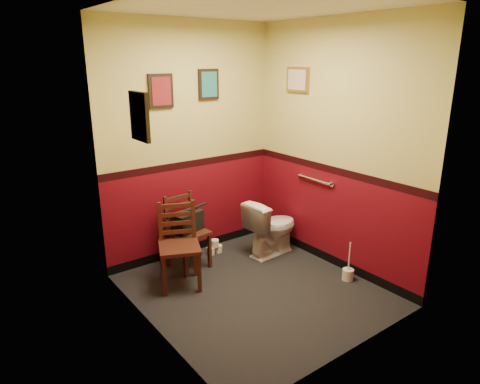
% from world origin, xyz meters
% --- Properties ---
extents(floor, '(2.20, 2.40, 0.00)m').
position_xyz_m(floor, '(0.00, 0.00, 0.00)').
color(floor, black).
rests_on(floor, ground).
extents(ceiling, '(2.20, 2.40, 0.00)m').
position_xyz_m(ceiling, '(0.00, 0.00, 2.70)').
color(ceiling, silver).
rests_on(ceiling, ground).
extents(wall_back, '(2.20, 0.00, 2.70)m').
position_xyz_m(wall_back, '(0.00, 1.20, 1.35)').
color(wall_back, '#5F0814').
rests_on(wall_back, ground).
extents(wall_front, '(2.20, 0.00, 2.70)m').
position_xyz_m(wall_front, '(0.00, -1.20, 1.35)').
color(wall_front, '#5F0814').
rests_on(wall_front, ground).
extents(wall_left, '(0.00, 2.40, 2.70)m').
position_xyz_m(wall_left, '(-1.10, 0.00, 1.35)').
color(wall_left, '#5F0814').
rests_on(wall_left, ground).
extents(wall_right, '(0.00, 2.40, 2.70)m').
position_xyz_m(wall_right, '(1.10, 0.00, 1.35)').
color(wall_right, '#5F0814').
rests_on(wall_right, ground).
extents(grab_bar, '(0.05, 0.56, 0.06)m').
position_xyz_m(grab_bar, '(1.07, 0.25, 0.95)').
color(grab_bar, silver).
rests_on(grab_bar, wall_right).
extents(framed_print_back_a, '(0.28, 0.04, 0.36)m').
position_xyz_m(framed_print_back_a, '(-0.35, 1.18, 1.95)').
color(framed_print_back_a, black).
rests_on(framed_print_back_a, wall_back).
extents(framed_print_back_b, '(0.26, 0.04, 0.34)m').
position_xyz_m(framed_print_back_b, '(0.25, 1.18, 2.00)').
color(framed_print_back_b, black).
rests_on(framed_print_back_b, wall_back).
extents(framed_print_left, '(0.04, 0.30, 0.38)m').
position_xyz_m(framed_print_left, '(-1.08, 0.10, 1.85)').
color(framed_print_left, black).
rests_on(framed_print_left, wall_left).
extents(framed_print_right, '(0.04, 0.34, 0.28)m').
position_xyz_m(framed_print_right, '(1.08, 0.60, 2.05)').
color(framed_print_right, olive).
rests_on(framed_print_right, wall_right).
extents(toilet, '(0.71, 0.43, 0.67)m').
position_xyz_m(toilet, '(0.72, 0.58, 0.34)').
color(toilet, white).
rests_on(toilet, floor).
extents(toilet_brush, '(0.12, 0.12, 0.44)m').
position_xyz_m(toilet_brush, '(0.95, -0.42, 0.07)').
color(toilet_brush, silver).
rests_on(toilet_brush, floor).
extents(chair_left, '(0.54, 0.54, 0.87)m').
position_xyz_m(chair_left, '(-0.53, 0.59, 0.44)').
color(chair_left, '#4B2116').
rests_on(chair_left, floor).
extents(chair_right, '(0.43, 0.43, 0.84)m').
position_xyz_m(chair_right, '(-0.27, 0.90, 0.42)').
color(chair_right, '#4B2116').
rests_on(chair_right, floor).
extents(handbag, '(0.40, 0.28, 0.26)m').
position_xyz_m(handbag, '(-0.27, 0.86, 0.55)').
color(handbag, black).
rests_on(handbag, chair_right).
extents(tp_stack, '(0.21, 0.11, 0.18)m').
position_xyz_m(tp_stack, '(0.16, 0.99, 0.07)').
color(tp_stack, silver).
rests_on(tp_stack, floor).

